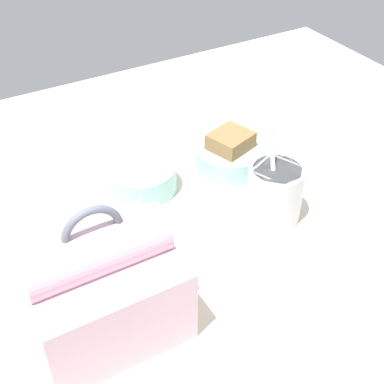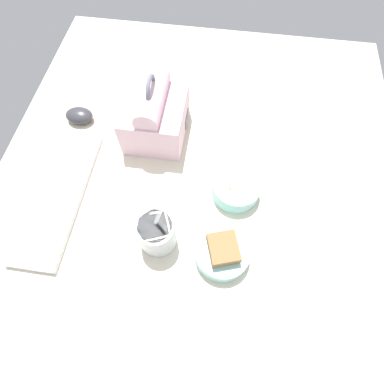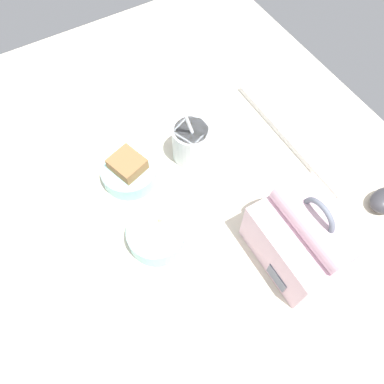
{
  "view_description": "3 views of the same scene",
  "coord_description": "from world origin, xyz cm",
  "px_view_note": "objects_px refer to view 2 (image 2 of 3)",
  "views": [
    {
      "loc": [
        33.21,
        58.65,
        59.9
      ],
      "look_at": [
        -0.14,
        0.59,
        7.0
      ],
      "focal_mm": 50.0,
      "sensor_mm": 36.0,
      "label": 1
    },
    {
      "loc": [
        -33.09,
        -4.14,
        72.08
      ],
      "look_at": [
        -0.14,
        0.59,
        7.0
      ],
      "focal_mm": 28.0,
      "sensor_mm": 36.0,
      "label": 2
    },
    {
      "loc": [
        33.72,
        -19.23,
        76.49
      ],
      "look_at": [
        -0.14,
        0.59,
        7.0
      ],
      "focal_mm": 35.0,
      "sensor_mm": 36.0,
      "label": 3
    }
  ],
  "objects_px": {
    "lunch_bag": "(155,115)",
    "computer_mouse": "(79,116)",
    "keyboard": "(58,194)",
    "bento_bowl_sandwich": "(222,252)",
    "soup_cup": "(156,233)",
    "bento_bowl_snacks": "(236,188)"
  },
  "relations": [
    {
      "from": "bento_bowl_sandwich",
      "to": "computer_mouse",
      "type": "height_order",
      "value": "bento_bowl_sandwich"
    },
    {
      "from": "lunch_bag",
      "to": "computer_mouse",
      "type": "distance_m",
      "value": 0.24
    },
    {
      "from": "lunch_bag",
      "to": "bento_bowl_sandwich",
      "type": "distance_m",
      "value": 0.41
    },
    {
      "from": "keyboard",
      "to": "lunch_bag",
      "type": "relative_size",
      "value": 1.96
    },
    {
      "from": "keyboard",
      "to": "bento_bowl_snacks",
      "type": "relative_size",
      "value": 3.2
    },
    {
      "from": "soup_cup",
      "to": "bento_bowl_sandwich",
      "type": "height_order",
      "value": "soup_cup"
    },
    {
      "from": "soup_cup",
      "to": "computer_mouse",
      "type": "height_order",
      "value": "soup_cup"
    },
    {
      "from": "bento_bowl_sandwich",
      "to": "bento_bowl_snacks",
      "type": "relative_size",
      "value": 1.05
    },
    {
      "from": "keyboard",
      "to": "bento_bowl_sandwich",
      "type": "height_order",
      "value": "bento_bowl_sandwich"
    },
    {
      "from": "bento_bowl_snacks",
      "to": "bento_bowl_sandwich",
      "type": "bearing_deg",
      "value": 173.87
    },
    {
      "from": "bento_bowl_sandwich",
      "to": "computer_mouse",
      "type": "bearing_deg",
      "value": 52.51
    },
    {
      "from": "soup_cup",
      "to": "bento_bowl_sandwich",
      "type": "relative_size",
      "value": 1.24
    },
    {
      "from": "bento_bowl_sandwich",
      "to": "keyboard",
      "type": "bearing_deg",
      "value": 77.59
    },
    {
      "from": "lunch_bag",
      "to": "bento_bowl_snacks",
      "type": "xyz_separation_m",
      "value": [
        -0.17,
        -0.24,
        -0.05
      ]
    },
    {
      "from": "keyboard",
      "to": "computer_mouse",
      "type": "distance_m",
      "value": 0.26
    },
    {
      "from": "soup_cup",
      "to": "bento_bowl_snacks",
      "type": "relative_size",
      "value": 1.3
    },
    {
      "from": "bento_bowl_snacks",
      "to": "computer_mouse",
      "type": "xyz_separation_m",
      "value": [
        0.18,
        0.47,
        -0.01
      ]
    },
    {
      "from": "keyboard",
      "to": "lunch_bag",
      "type": "distance_m",
      "value": 0.33
    },
    {
      "from": "keyboard",
      "to": "bento_bowl_sandwich",
      "type": "distance_m",
      "value": 0.44
    },
    {
      "from": "bento_bowl_snacks",
      "to": "lunch_bag",
      "type": "bearing_deg",
      "value": 54.9
    },
    {
      "from": "keyboard",
      "to": "bento_bowl_sandwich",
      "type": "relative_size",
      "value": 3.05
    },
    {
      "from": "soup_cup",
      "to": "computer_mouse",
      "type": "bearing_deg",
      "value": 42.13
    }
  ]
}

